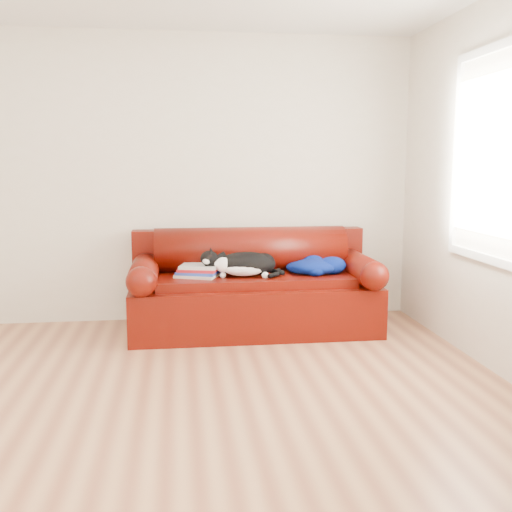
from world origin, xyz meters
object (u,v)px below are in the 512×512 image
(blanket, at_px, (316,266))
(sofa_base, at_px, (254,304))
(cat, at_px, (245,265))
(book_stack, at_px, (198,271))

(blanket, bearing_deg, sofa_base, 176.67)
(sofa_base, bearing_deg, cat, -130.45)
(book_stack, distance_m, blanket, 1.01)
(sofa_base, xyz_separation_m, book_stack, (-0.48, -0.06, 0.31))
(sofa_base, bearing_deg, blanket, -3.33)
(book_stack, bearing_deg, blanket, 1.57)
(book_stack, bearing_deg, sofa_base, 7.03)
(cat, bearing_deg, sofa_base, 46.80)
(book_stack, distance_m, cat, 0.40)
(sofa_base, height_order, cat, cat)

